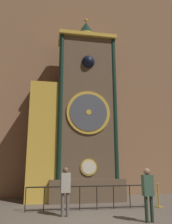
# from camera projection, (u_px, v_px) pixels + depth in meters

# --- Properties ---
(cathedral_back_wall) EXTENTS (24.00, 0.32, 13.63)m
(cathedral_back_wall) POSITION_uv_depth(u_px,v_px,m) (77.00, 80.00, 13.61)
(cathedral_back_wall) COLOR #936B4C
(cathedral_back_wall) RESTS_ON ground_plane
(clock_tower) EXTENTS (4.75, 1.80, 10.14)m
(clock_tower) POSITION_uv_depth(u_px,v_px,m) (78.00, 117.00, 11.56)
(clock_tower) COLOR brown
(clock_tower) RESTS_ON ground_plane
(railing_fence) EXTENTS (4.95, 0.05, 0.92)m
(railing_fence) POSITION_uv_depth(u_px,v_px,m) (88.00, 196.00, 8.77)
(railing_fence) COLOR black
(railing_fence) RESTS_ON ground_plane
(visitor_near) EXTENTS (0.36, 0.26, 1.67)m
(visitor_near) POSITION_uv_depth(u_px,v_px,m) (65.00, 187.00, 7.81)
(visitor_near) COLOR #58554F
(visitor_near) RESTS_ON ground_plane
(visitor_far) EXTENTS (0.34, 0.22, 1.66)m
(visitor_far) POSITION_uv_depth(u_px,v_px,m) (148.00, 189.00, 7.10)
(visitor_far) COLOR #213427
(visitor_far) RESTS_ON ground_plane
(stanchion_post) EXTENTS (0.28, 0.28, 0.97)m
(stanchion_post) POSITION_uv_depth(u_px,v_px,m) (159.00, 199.00, 9.24)
(stanchion_post) COLOR #B28E33
(stanchion_post) RESTS_ON ground_plane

